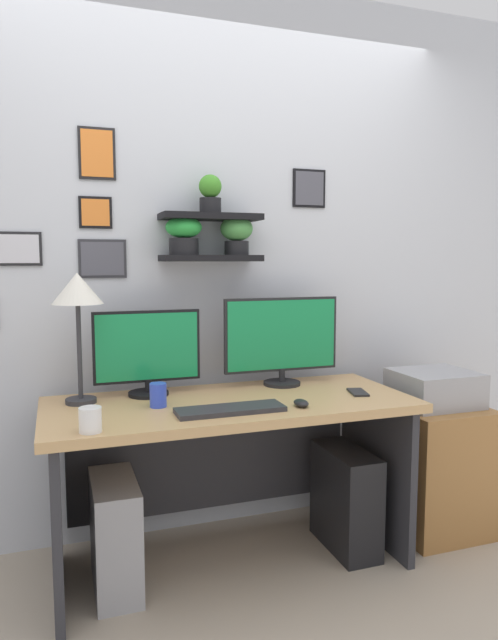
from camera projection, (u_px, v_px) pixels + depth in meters
ground_plane at (232, 563)px, 2.54m from camera, size 8.00×8.00×0.00m
back_wall_assembly at (204, 260)px, 2.80m from camera, size 4.40×0.24×2.70m
desk at (228, 444)px, 2.53m from camera, size 1.59×0.68×0.75m
monitor_left at (147, 352)px, 2.53m from camera, size 0.48×0.18×0.38m
monitor_right at (282, 339)px, 2.74m from camera, size 0.58×0.18×0.43m
keyboard at (230, 410)px, 2.27m from camera, size 0.44×0.14×0.02m
computer_mouse at (301, 403)px, 2.35m from camera, size 0.06×0.09×0.03m
desk_lamp at (78, 296)px, 2.36m from camera, size 0.21×0.21×0.56m
cell_phone at (358, 392)px, 2.58m from camera, size 0.10×0.15×0.01m
coffee_mug at (90, 420)px, 2.00m from camera, size 0.08×0.08×0.09m
pen_cup at (158, 395)px, 2.34m from camera, size 0.07×0.07×0.10m
drawer_cabinet at (432, 466)px, 2.86m from camera, size 0.44×0.50×0.64m
printer at (435, 388)px, 2.82m from camera, size 0.38×0.34×0.17m
computer_tower_left at (115, 534)px, 2.33m from camera, size 0.18×0.40×0.46m
computer_tower_right at (346, 499)px, 2.66m from camera, size 0.18×0.40×0.47m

